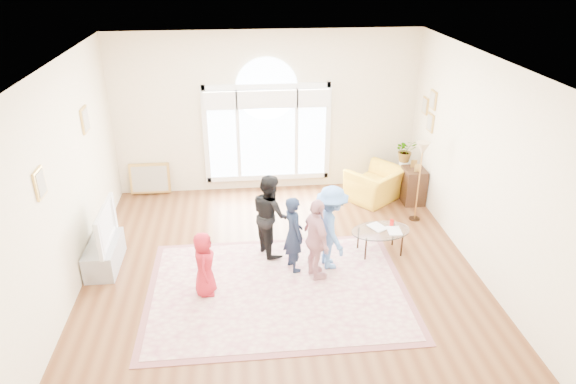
{
  "coord_description": "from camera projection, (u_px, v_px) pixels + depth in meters",
  "views": [
    {
      "loc": [
        -0.58,
        -6.77,
        4.57
      ],
      "look_at": [
        0.14,
        0.3,
        1.16
      ],
      "focal_mm": 32.0,
      "sensor_mm": 36.0,
      "label": 1
    }
  ],
  "objects": [
    {
      "name": "potted_plant",
      "position": [
        406.0,
        150.0,
        10.13
      ],
      "size": [
        0.45,
        0.4,
        0.46
      ],
      "primitive_type": "imported",
      "rotation": [
        0.0,
        0.0,
        0.1
      ],
      "color": "#33722D",
      "rests_on": "plant_pedestal"
    },
    {
      "name": "room_shell",
      "position": [
        268.0,
        117.0,
        9.96
      ],
      "size": [
        6.0,
        6.0,
        6.0
      ],
      "color": "beige",
      "rests_on": "ground"
    },
    {
      "name": "leaning_picture",
      "position": [
        152.0,
        194.0,
        10.48
      ],
      "size": [
        0.8,
        0.14,
        0.62
      ],
      "primitive_type": "cube",
      "rotation": [
        -0.14,
        0.0,
        0.0
      ],
      "color": "tan",
      "rests_on": "ground"
    },
    {
      "name": "coffee_table",
      "position": [
        381.0,
        231.0,
        8.31
      ],
      "size": [
        1.04,
        0.73,
        0.54
      ],
      "rotation": [
        0.0,
        0.0,
        0.12
      ],
      "color": "silver",
      "rests_on": "ground"
    },
    {
      "name": "ground",
      "position": [
        281.0,
        267.0,
        8.1
      ],
      "size": [
        6.0,
        6.0,
        0.0
      ],
      "primitive_type": "plane",
      "color": "#532D17",
      "rests_on": "ground"
    },
    {
      "name": "rug_border",
      "position": [
        278.0,
        289.0,
        7.55
      ],
      "size": [
        3.8,
        2.8,
        0.01
      ],
      "primitive_type": "cube",
      "color": "#874F50",
      "rests_on": "ground"
    },
    {
      "name": "side_cabinet",
      "position": [
        413.0,
        186.0,
        10.01
      ],
      "size": [
        0.4,
        0.5,
        0.7
      ],
      "primitive_type": "cube",
      "color": "black",
      "rests_on": "ground"
    },
    {
      "name": "child_navy",
      "position": [
        293.0,
        234.0,
        7.78
      ],
      "size": [
        0.43,
        0.52,
        1.23
      ],
      "primitive_type": "imported",
      "rotation": [
        0.0,
        0.0,
        1.91
      ],
      "color": "#151E34",
      "rests_on": "area_rug"
    },
    {
      "name": "area_rug",
      "position": [
        278.0,
        289.0,
        7.55
      ],
      "size": [
        3.6,
        2.6,
        0.02
      ],
      "primitive_type": "cube",
      "color": "beige",
      "rests_on": "ground"
    },
    {
      "name": "child_black",
      "position": [
        270.0,
        214.0,
        8.19
      ],
      "size": [
        0.72,
        0.8,
        1.36
      ],
      "primitive_type": "imported",
      "rotation": [
        0.0,
        0.0,
        1.93
      ],
      "color": "black",
      "rests_on": "area_rug"
    },
    {
      "name": "armchair",
      "position": [
        376.0,
        184.0,
        10.12
      ],
      "size": [
        1.34,
        1.32,
        0.66
      ],
      "primitive_type": "imported",
      "rotation": [
        0.0,
        0.0,
        3.81
      ],
      "color": "yellow",
      "rests_on": "ground"
    },
    {
      "name": "child_red",
      "position": [
        204.0,
        264.0,
        7.26
      ],
      "size": [
        0.33,
        0.49,
        0.98
      ],
      "primitive_type": "imported",
      "rotation": [
        0.0,
        0.0,
        1.52
      ],
      "color": "maroon",
      "rests_on": "area_rug"
    },
    {
      "name": "plant_pedestal",
      "position": [
        403.0,
        177.0,
        10.38
      ],
      "size": [
        0.2,
        0.2,
        0.7
      ],
      "primitive_type": "cylinder",
      "color": "white",
      "rests_on": "ground"
    },
    {
      "name": "floor_lamp",
      "position": [
        422.0,
        155.0,
        8.96
      ],
      "size": [
        0.26,
        0.26,
        1.51
      ],
      "color": "black",
      "rests_on": "ground"
    },
    {
      "name": "television",
      "position": [
        100.0,
        226.0,
        7.8
      ],
      "size": [
        0.17,
        1.07,
        0.62
      ],
      "color": "black",
      "rests_on": "tv_console"
    },
    {
      "name": "child_blue",
      "position": [
        331.0,
        228.0,
        7.82
      ],
      "size": [
        0.61,
        0.93,
        1.35
      ],
      "primitive_type": "imported",
      "rotation": [
        0.0,
        0.0,
        1.7
      ],
      "color": "#4C79BF",
      "rests_on": "area_rug"
    },
    {
      "name": "child_pink",
      "position": [
        316.0,
        240.0,
        7.56
      ],
      "size": [
        0.51,
        0.81,
        1.29
      ],
      "primitive_type": "imported",
      "rotation": [
        0.0,
        0.0,
        1.84
      ],
      "color": "#CA8C94",
      "rests_on": "area_rug"
    },
    {
      "name": "tv_console",
      "position": [
        104.0,
        255.0,
        8.03
      ],
      "size": [
        0.45,
        1.0,
        0.42
      ],
      "primitive_type": "cube",
      "color": "#9A9DA2",
      "rests_on": "ground"
    }
  ]
}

